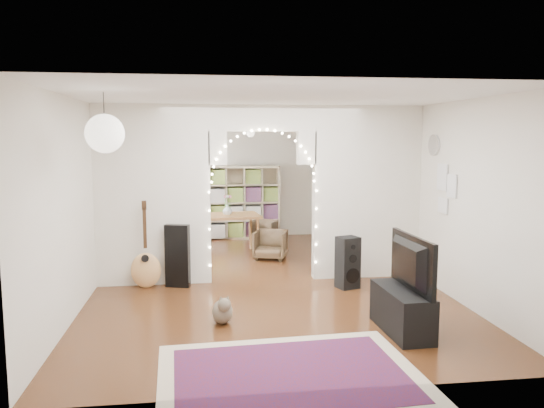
{
  "coord_description": "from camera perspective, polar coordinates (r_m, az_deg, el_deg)",
  "views": [
    {
      "loc": [
        -0.92,
        -8.05,
        2.21
      ],
      "look_at": [
        0.19,
        0.3,
        1.15
      ],
      "focal_mm": 35.0,
      "sensor_mm": 36.0,
      "label": 1
    }
  ],
  "objects": [
    {
      "name": "ceiling_fan",
      "position": [
        10.09,
        -2.35,
        8.23
      ],
      "size": [
        1.1,
        1.1,
        0.3
      ],
      "primitive_type": null,
      "color": "gold",
      "rests_on": "ceiling"
    },
    {
      "name": "tv",
      "position": [
        6.18,
        13.95,
        -6.16
      ],
      "size": [
        0.18,
        1.08,
        0.62
      ],
      "primitive_type": "imported",
      "rotation": [
        0.0,
        0.0,
        1.61
      ],
      "color": "black",
      "rests_on": "media_console"
    },
    {
      "name": "dining_table",
      "position": [
        10.12,
        -4.81,
        -1.56
      ],
      "size": [
        1.28,
        0.93,
        0.76
      ],
      "rotation": [
        0.0,
        0.0,
        0.11
      ],
      "color": "brown",
      "rests_on": "floor"
    },
    {
      "name": "wall_right",
      "position": [
        8.79,
        15.39,
        1.29
      ],
      "size": [
        0.02,
        7.5,
        2.7
      ],
      "primitive_type": "cube",
      "color": "silver",
      "rests_on": "floor"
    },
    {
      "name": "fairy_lights",
      "position": [
        8.0,
        -0.93,
        2.43
      ],
      "size": [
        1.64,
        0.04,
        1.6
      ],
      "primitive_type": null,
      "color": "#FFEABF",
      "rests_on": "divider_wall"
    },
    {
      "name": "floor",
      "position": [
        8.4,
        -1.01,
        -8.1
      ],
      "size": [
        7.5,
        7.5,
        0.0
      ],
      "primitive_type": "plane",
      "color": "black",
      "rests_on": "ground"
    },
    {
      "name": "dining_chair_left",
      "position": [
        9.72,
        -0.17,
        -4.39
      ],
      "size": [
        0.72,
        0.73,
        0.53
      ],
      "primitive_type": "imported",
      "rotation": [
        0.0,
        0.0,
        -0.32
      ],
      "color": "#4D3B26",
      "rests_on": "floor"
    },
    {
      "name": "flower_vase",
      "position": [
        10.09,
        -4.82,
        -0.61
      ],
      "size": [
        0.2,
        0.2,
        0.19
      ],
      "primitive_type": "imported",
      "rotation": [
        0.0,
        0.0,
        0.11
      ],
      "color": "white",
      "rests_on": "dining_table"
    },
    {
      "name": "guitar_case",
      "position": [
        8.0,
        -10.13,
        -5.52
      ],
      "size": [
        0.38,
        0.22,
        0.94
      ],
      "primitive_type": "cube",
      "rotation": [
        0.0,
        0.0,
        -0.28
      ],
      "color": "black",
      "rests_on": "floor"
    },
    {
      "name": "wall_left",
      "position": [
        8.25,
        -18.55,
        0.8
      ],
      "size": [
        0.02,
        7.5,
        2.7
      ],
      "primitive_type": "cube",
      "color": "silver",
      "rests_on": "floor"
    },
    {
      "name": "picture_frames",
      "position": [
        7.86,
        18.12,
        1.62
      ],
      "size": [
        0.02,
        0.5,
        0.7
      ],
      "primitive_type": null,
      "color": "white",
      "rests_on": "wall_right"
    },
    {
      "name": "floor_speaker",
      "position": [
        7.92,
        8.15,
        -6.26
      ],
      "size": [
        0.36,
        0.34,
        0.77
      ],
      "rotation": [
        0.0,
        0.0,
        0.33
      ],
      "color": "black",
      "rests_on": "floor"
    },
    {
      "name": "media_console",
      "position": [
        6.33,
        13.8,
        -11.09
      ],
      "size": [
        0.44,
        1.01,
        0.5
      ],
      "primitive_type": "cube",
      "rotation": [
        0.0,
        0.0,
        0.04
      ],
      "color": "black",
      "rests_on": "floor"
    },
    {
      "name": "wall_front",
      "position": [
        4.48,
        4.44,
        -3.91
      ],
      "size": [
        5.0,
        0.02,
        2.7
      ],
      "primitive_type": "cube",
      "color": "silver",
      "rests_on": "floor"
    },
    {
      "name": "bookcase",
      "position": [
        11.67,
        -3.03,
        0.2
      ],
      "size": [
        1.61,
        0.76,
        1.6
      ],
      "primitive_type": "cube",
      "rotation": [
        0.0,
        0.0,
        -0.25
      ],
      "color": "#C0AC8B",
      "rests_on": "floor"
    },
    {
      "name": "divider_wall",
      "position": [
        8.14,
        -1.03,
        1.62
      ],
      "size": [
        5.0,
        0.2,
        2.7
      ],
      "color": "silver",
      "rests_on": "floor"
    },
    {
      "name": "wall_back",
      "position": [
        11.87,
        -3.09,
        2.99
      ],
      "size": [
        5.0,
        0.02,
        2.7
      ],
      "primitive_type": "cube",
      "color": "silver",
      "rests_on": "floor"
    },
    {
      "name": "dining_chair_right",
      "position": [
        11.29,
        -0.91,
        -2.92
      ],
      "size": [
        0.67,
        0.68,
        0.47
      ],
      "primitive_type": "imported",
      "rotation": [
        0.0,
        0.0,
        -0.42
      ],
      "color": "#4D3B26",
      "rests_on": "floor"
    },
    {
      "name": "wall_clock",
      "position": [
        8.19,
        17.07,
        6.08
      ],
      "size": [
        0.03,
        0.31,
        0.31
      ],
      "primitive_type": "cylinder",
      "rotation": [
        0.0,
        1.57,
        0.0
      ],
      "color": "white",
      "rests_on": "wall_right"
    },
    {
      "name": "tabby_cat",
      "position": [
        6.48,
        -5.34,
        -11.36
      ],
      "size": [
        0.29,
        0.58,
        0.38
      ],
      "rotation": [
        0.0,
        0.0,
        0.11
      ],
      "color": "brown",
      "rests_on": "floor"
    },
    {
      "name": "paper_lantern",
      "position": [
        5.74,
        -17.54,
        7.24
      ],
      "size": [
        0.4,
        0.4,
        0.4
      ],
      "primitive_type": "sphere",
      "color": "white",
      "rests_on": "ceiling"
    },
    {
      "name": "acoustic_guitar",
      "position": [
        8.03,
        -13.45,
        -5.47
      ],
      "size": [
        0.46,
        0.23,
        1.1
      ],
      "rotation": [
        0.0,
        0.0,
        0.18
      ],
      "color": "tan",
      "rests_on": "floor"
    },
    {
      "name": "window",
      "position": [
        10.0,
        -16.47,
        2.79
      ],
      "size": [
        0.04,
        1.2,
        1.4
      ],
      "primitive_type": "cube",
      "color": "white",
      "rests_on": "wall_left"
    },
    {
      "name": "area_rug",
      "position": [
        5.2,
        1.98,
        -17.86
      ],
      "size": [
        2.53,
        1.95,
        0.02
      ],
      "primitive_type": "cube",
      "rotation": [
        0.0,
        0.0,
        0.05
      ],
      "color": "maroon",
      "rests_on": "floor"
    },
    {
      "name": "ceiling",
      "position": [
        8.12,
        -1.05,
        10.62
      ],
      "size": [
        5.0,
        7.5,
        0.02
      ],
      "primitive_type": "cube",
      "color": "white",
      "rests_on": "wall_back"
    }
  ]
}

